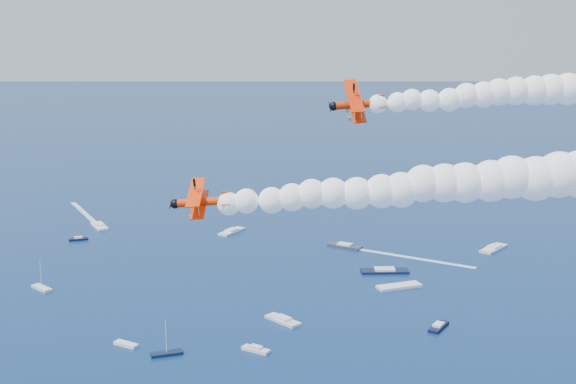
# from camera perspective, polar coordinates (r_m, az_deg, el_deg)

# --- Properties ---
(biplane_lead) EXTENTS (10.23, 12.28, 9.60)m
(biplane_lead) POSITION_cam_1_polar(r_m,az_deg,el_deg) (114.08, 5.22, 6.50)
(biplane_lead) COLOR red
(biplane_trail) EXTENTS (8.60, 10.01, 7.04)m
(biplane_trail) POSITION_cam_1_polar(r_m,az_deg,el_deg) (91.73, -6.46, -0.75)
(biplane_trail) COLOR #FF3405
(smoke_trail_lead) EXTENTS (51.14, 24.60, 9.61)m
(smoke_trail_lead) POSITION_cam_1_polar(r_m,az_deg,el_deg) (119.90, 17.31, 7.18)
(smoke_trail_lead) COLOR white
(smoke_trail_trail) EXTENTS (50.92, 20.51, 9.61)m
(smoke_trail_trail) POSITION_cam_1_polar(r_m,az_deg,el_deg) (91.89, 9.26, 0.39)
(smoke_trail_trail) COLOR white
(spectator_boats) EXTENTS (197.86, 158.08, 0.70)m
(spectator_boats) POSITION_cam_1_polar(r_m,az_deg,el_deg) (203.96, 1.71, -7.92)
(spectator_boats) COLOR white
(spectator_boats) RESTS_ON ground
(boat_wakes) EXTENTS (157.35, 206.53, 0.04)m
(boat_wakes) POSITION_cam_1_polar(r_m,az_deg,el_deg) (225.22, -10.17, -6.23)
(boat_wakes) COLOR white
(boat_wakes) RESTS_ON ground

